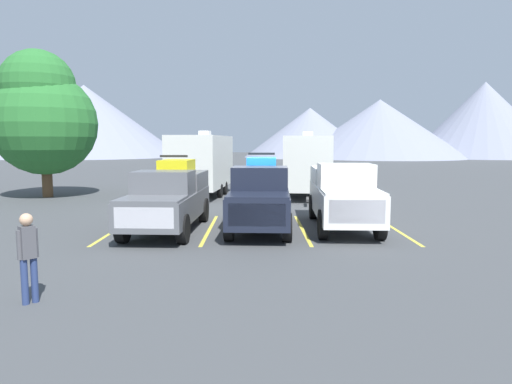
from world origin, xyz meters
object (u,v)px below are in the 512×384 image
pickup_truck_a (169,196)px  pickup_truck_c (342,194)px  pickup_truck_b (261,194)px  camper_trailer_a (202,162)px  camper_trailer_b (308,162)px  person_a (28,252)px

pickup_truck_a → pickup_truck_c: size_ratio=0.97×
pickup_truck_b → camper_trailer_a: bearing=108.4°
camper_trailer_a → pickup_truck_c: bearing=-57.2°
pickup_truck_a → pickup_truck_b: pickup_truck_b is taller
pickup_truck_a → camper_trailer_b: camper_trailer_b is taller
pickup_truck_b → person_a: pickup_truck_b is taller
camper_trailer_a → camper_trailer_b: size_ratio=0.86×
camper_trailer_a → camper_trailer_b: (6.01, 0.14, -0.02)m
pickup_truck_c → camper_trailer_b: 9.71m
pickup_truck_b → person_a: 8.76m
pickup_truck_c → person_a: pickup_truck_c is taller
person_a → camper_trailer_a: bearing=86.0°
pickup_truck_a → camper_trailer_a: camper_trailer_a is taller
pickup_truck_b → pickup_truck_c: pickup_truck_b is taller
pickup_truck_c → pickup_truck_a: bearing=-175.6°
pickup_truck_c → camper_trailer_b: bearing=90.9°
pickup_truck_c → pickup_truck_b: bearing=-175.9°
pickup_truck_a → pickup_truck_c: 6.11m
pickup_truck_b → camper_trailer_b: bearing=74.4°
pickup_truck_a → pickup_truck_b: bearing=4.8°
pickup_truck_b → person_a: size_ratio=3.33×
camper_trailer_b → camper_trailer_a: bearing=-178.7°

